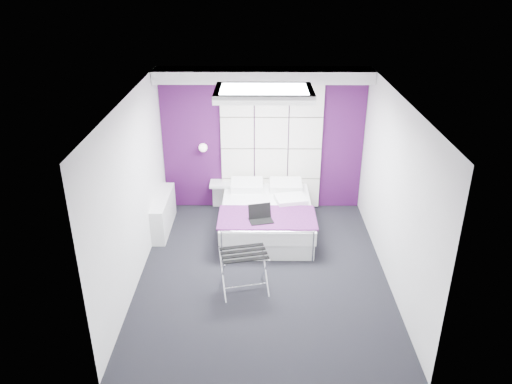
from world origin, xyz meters
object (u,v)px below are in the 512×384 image
at_px(luggage_rack, 244,272).
at_px(nightstand, 222,184).
at_px(radiator, 164,213).
at_px(laptop, 261,216).
at_px(wall_lamp, 203,147).
at_px(bed, 267,217).

bearing_deg(luggage_rack, nightstand, 88.03).
relative_size(radiator, laptop, 3.36).
height_order(wall_lamp, radiator, wall_lamp).
height_order(radiator, laptop, laptop).
xyz_separation_m(wall_lamp, laptop, (1.02, -1.41, -0.64)).
distance_m(wall_lamp, nightstand, 0.76).
distance_m(radiator, laptop, 1.80).
bearing_deg(bed, nightstand, 134.60).
bearing_deg(bed, radiator, 176.94).
xyz_separation_m(luggage_rack, laptop, (0.23, 1.11, 0.28)).
bearing_deg(laptop, wall_lamp, 111.66).
height_order(bed, laptop, laptop).
distance_m(bed, nightstand, 1.17).
relative_size(wall_lamp, radiator, 0.12).
bearing_deg(luggage_rack, bed, 65.98).
xyz_separation_m(bed, nightstand, (-0.80, 0.81, 0.25)).
bearing_deg(luggage_rack, laptop, 65.27).
height_order(wall_lamp, nightstand, wall_lamp).
bearing_deg(luggage_rack, radiator, 116.29).
height_order(wall_lamp, luggage_rack, wall_lamp).
distance_m(luggage_rack, laptop, 1.16).
height_order(bed, luggage_rack, bed).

